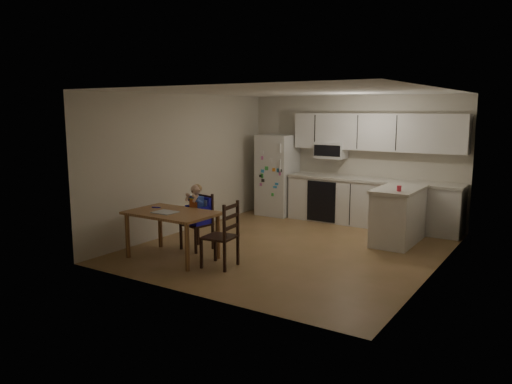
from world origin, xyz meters
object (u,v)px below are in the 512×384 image
Objects in this scene: dining_table at (172,218)px; kitchen_island at (398,215)px; chair_booster at (199,210)px; red_cup at (399,188)px; refrigerator at (277,175)px; chair_side at (225,231)px.

kitchen_island is at bearing 46.47° from dining_table.
red_cup is at bearing 42.84° from chair_booster.
refrigerator is 3.05m from kitchen_island.
kitchen_island is 14.09× the size of red_cup.
red_cup is 3.22m from chair_booster.
chair_booster is at bearing -140.72° from kitchen_island.
refrigerator is at bearing 105.55° from chair_booster.
refrigerator is 3.65m from dining_table.
refrigerator is 18.81× the size of red_cup.
chair_side is (-1.64, -2.66, 0.06)m from kitchen_island.
chair_side is (1.25, -3.57, -0.31)m from refrigerator.
dining_table is at bearing -92.50° from chair_side.
chair_side is at bearing -70.73° from refrigerator.
refrigerator reaches higher than chair_side.
kitchen_island is at bearing 48.94° from chair_booster.
dining_table is (-2.69, -2.37, -0.37)m from red_cup.
refrigerator is 3.25m from red_cup.
dining_table is at bearing -81.03° from chair_booster.
kitchen_island is at bearing -17.40° from refrigerator.
kitchen_island is 1.34× the size of chair_side.
red_cup is at bearing -22.94° from refrigerator.
refrigerator reaches higher than chair_booster.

